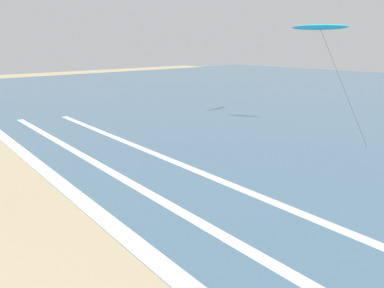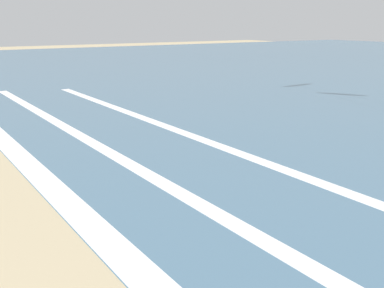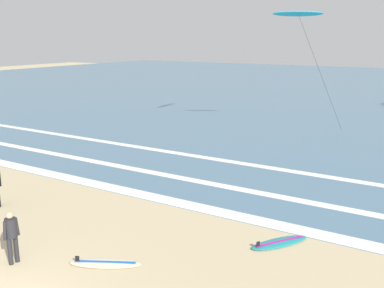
{
  "view_description": "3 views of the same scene",
  "coord_description": "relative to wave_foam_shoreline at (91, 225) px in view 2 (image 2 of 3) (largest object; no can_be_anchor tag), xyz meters",
  "views": [
    {
      "loc": [
        10.29,
        3.37,
        6.82
      ],
      "look_at": [
        1.53,
        11.18,
        3.24
      ],
      "focal_mm": 30.32,
      "sensor_mm": 36.0,
      "label": 1
    },
    {
      "loc": [
        8.25,
        5.27,
        4.41
      ],
      "look_at": [
        0.71,
        10.25,
        1.98
      ],
      "focal_mm": 42.78,
      "sensor_mm": 36.0,
      "label": 2
    },
    {
      "loc": [
        8.96,
        -5.1,
        6.4
      ],
      "look_at": [
        0.75,
        8.58,
        2.49
      ],
      "focal_mm": 40.7,
      "sensor_mm": 36.0,
      "label": 3
    }
  ],
  "objects": [
    {
      "name": "wave_foam_outer_break",
      "position": [
        1.03,
        6.41,
        0.0
      ],
      "size": [
        44.25,
        0.53,
        0.01
      ],
      "primitive_type": "cube",
      "color": "white",
      "rests_on": "ocean_surface"
    },
    {
      "name": "wave_foam_mid_break",
      "position": [
        0.95,
        2.71,
        0.0
      ],
      "size": [
        47.0,
        0.53,
        0.01
      ],
      "primitive_type": "cube",
      "color": "white",
      "rests_on": "ocean_surface"
    },
    {
      "name": "wave_foam_shoreline",
      "position": [
        0.0,
        0.0,
        0.0
      ],
      "size": [
        59.09,
        0.76,
        0.01
      ],
      "primitive_type": "cube",
      "color": "white",
      "rests_on": "ocean_surface"
    }
  ]
}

